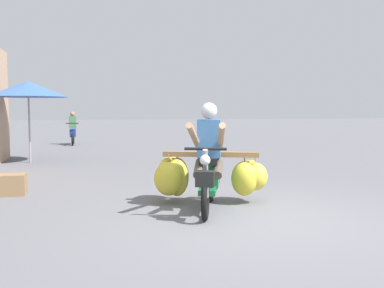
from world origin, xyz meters
TOP-DOWN VIEW (x-y plane):
  - ground_plane at (0.00, 0.00)m, footprint 120.00×120.00m
  - motorbike_main_loaded at (-0.43, 1.13)m, footprint 1.90×1.98m
  - motorbike_distant_ahead_left at (-2.75, 13.58)m, footprint 0.50×1.62m
  - market_umbrella_near_shop at (-3.73, 7.43)m, footprint 2.13×2.13m
  - produce_crate at (-3.52, 2.66)m, footprint 0.56×0.40m

SIDE VIEW (x-z plane):
  - ground_plane at x=0.00m, z-range 0.00..0.00m
  - produce_crate at x=-3.52m, z-range 0.00..0.36m
  - motorbike_main_loaded at x=-0.43m, z-range -0.29..1.29m
  - motorbike_distant_ahead_left at x=-2.75m, z-range -0.13..1.27m
  - market_umbrella_near_shop at x=-3.73m, z-range 0.91..3.18m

